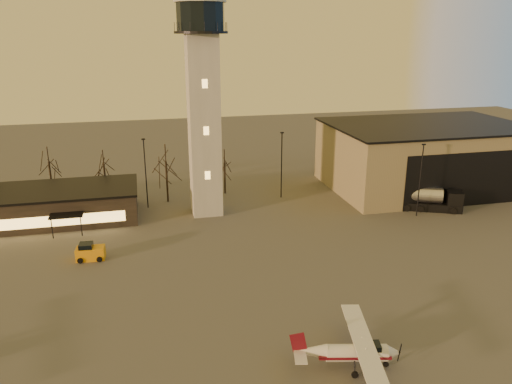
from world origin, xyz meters
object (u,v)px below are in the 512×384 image
cessna_front (358,355)px  fuel_truck (429,201)px  control_tower (203,95)px  hangar (425,156)px  terminal (41,205)px  service_cart (90,253)px

cessna_front → fuel_truck: bearing=63.7°
control_tower → hangar: size_ratio=1.07×
terminal → cessna_front: terminal is taller
hangar → terminal: 58.11m
control_tower → hangar: control_tower is taller
terminal → fuel_truck: (52.94, -8.10, -0.86)m
hangar → service_cart: size_ratio=9.63×
service_cart → fuel_truck: bearing=11.3°
hangar → fuel_truck: 11.93m
cessna_front → hangar: bearing=66.5°
control_tower → service_cart: bearing=-140.9°
cessna_front → service_cart: 32.25m
hangar → cessna_front: (-29.58, -40.28, -4.11)m
fuel_truck → cessna_front: bearing=-105.3°
control_tower → terminal: bearing=174.9°
terminal → cessna_front: 47.68m
hangar → fuel_truck: hangar is taller
hangar → fuel_truck: (-5.05, -10.10, -3.86)m
control_tower → hangar: (36.00, 3.98, -11.17)m
terminal → fuel_truck: terminal is taller
control_tower → fuel_truck: (30.95, -6.12, -15.03)m
hangar → cessna_front: bearing=-126.3°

